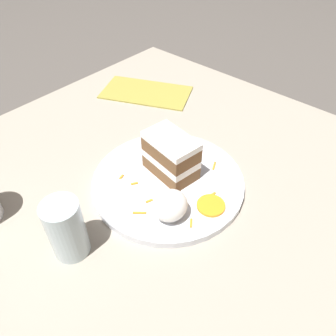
% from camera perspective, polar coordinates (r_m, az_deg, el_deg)
% --- Properties ---
extents(ground_plane, '(6.00, 6.00, 0.00)m').
position_cam_1_polar(ground_plane, '(0.70, -3.24, -5.17)').
color(ground_plane, '#4C4742').
rests_on(ground_plane, ground).
extents(dining_table, '(1.02, 0.94, 0.04)m').
position_cam_1_polar(dining_table, '(0.69, -3.30, -4.15)').
color(dining_table, gray).
rests_on(dining_table, ground).
extents(plate, '(0.31, 0.31, 0.02)m').
position_cam_1_polar(plate, '(0.67, -0.00, -2.42)').
color(plate, silver).
rests_on(plate, dining_table).
extents(cake_slice, '(0.08, 0.12, 0.09)m').
position_cam_1_polar(cake_slice, '(0.65, 0.50, 2.17)').
color(cake_slice, brown).
rests_on(cake_slice, plate).
extents(cream_dollop, '(0.06, 0.06, 0.06)m').
position_cam_1_polar(cream_dollop, '(0.58, 0.43, -6.54)').
color(cream_dollop, white).
rests_on(cream_dollop, plate).
extents(orange_garnish, '(0.05, 0.05, 0.01)m').
position_cam_1_polar(orange_garnish, '(0.62, 7.48, -6.49)').
color(orange_garnish, orange).
rests_on(orange_garnish, plate).
extents(carrot_shreds_scatter, '(0.23, 0.19, 0.00)m').
position_cam_1_polar(carrot_shreds_scatter, '(0.65, 0.85, -3.29)').
color(carrot_shreds_scatter, orange).
rests_on(carrot_shreds_scatter, plate).
extents(drinking_glass, '(0.06, 0.06, 0.11)m').
position_cam_1_polar(drinking_glass, '(0.56, -17.13, -10.62)').
color(drinking_glass, silver).
rests_on(drinking_glass, dining_table).
extents(menu_card, '(0.23, 0.28, 0.00)m').
position_cam_1_polar(menu_card, '(0.97, -3.84, 13.02)').
color(menu_card, '#9E933D').
rests_on(menu_card, dining_table).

